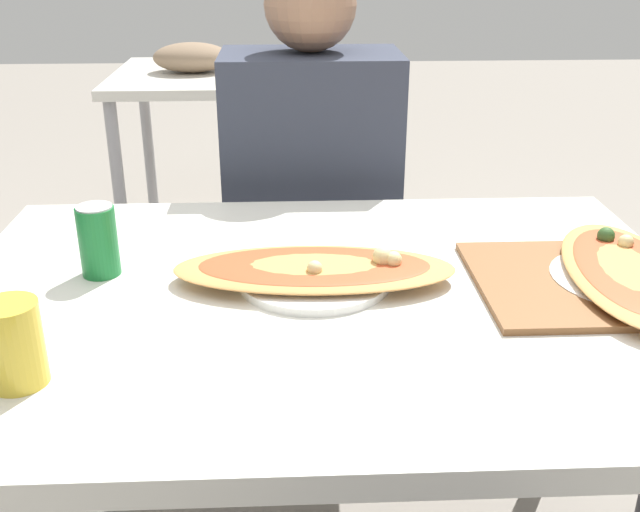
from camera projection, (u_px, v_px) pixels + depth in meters
name	position (u px, v px, depth m)	size (l,w,h in m)	color
dining_table	(325.00, 329.00, 1.27)	(1.25, 0.91, 0.74)	silver
chair_far_seated	(311.00, 242.00, 2.05)	(0.40, 0.40, 0.91)	black
person_seated	(312.00, 176.00, 1.86)	(0.43, 0.29, 1.24)	#2D2D38
pizza_main	(316.00, 271.00, 1.27)	(0.49, 0.26, 0.06)	white
soda_can	(98.00, 241.00, 1.28)	(0.07, 0.07, 0.12)	#197233
drink_glass	(14.00, 344.00, 0.97)	(0.08, 0.08, 0.12)	gold
serving_tray	(605.00, 281.00, 1.26)	(0.44, 0.33, 0.01)	brown
pizza_second	(626.00, 273.00, 1.26)	(0.26, 0.46, 0.06)	white
background_table	(236.00, 85.00, 3.18)	(1.10, 0.80, 0.86)	silver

